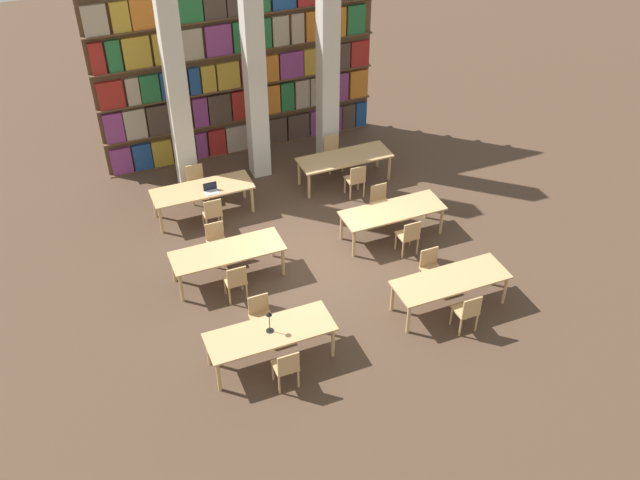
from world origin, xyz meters
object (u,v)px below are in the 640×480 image
at_px(pillar_center, 254,63).
at_px(chair_9, 197,182).
at_px(chair_11, 333,152).
at_px(pillar_right, 328,51).
at_px(reading_table_3, 393,213).
at_px(desk_lamp_0, 269,318).
at_px(chair_3, 431,268).
at_px(reading_table_4, 202,191).
at_px(reading_table_0, 270,334).
at_px(chair_6, 409,235).
at_px(chair_7, 380,202).
at_px(chair_5, 217,241).
at_px(chair_0, 286,367).
at_px(reading_table_5, 345,159).
at_px(chair_8, 212,213).
at_px(laptop, 211,190).
at_px(chair_1, 261,315).
at_px(reading_table_2, 227,253).
at_px(reading_table_1, 451,282).
at_px(chair_4, 236,280).
at_px(chair_10, 356,179).
at_px(pillar_left, 175,76).
at_px(chair_2, 467,311).

relative_size(pillar_center, chair_9, 6.69).
bearing_deg(pillar_center, chair_11, -16.60).
xyz_separation_m(pillar_right, reading_table_3, (0.00, -3.75, -2.34)).
bearing_deg(desk_lamp_0, reading_table_3, 34.03).
distance_m(chair_3, reading_table_4, 5.66).
bearing_deg(reading_table_0, reading_table_3, 34.17).
bearing_deg(chair_9, desk_lamp_0, 88.93).
xyz_separation_m(reading_table_0, chair_6, (3.83, 1.86, -0.17)).
xyz_separation_m(pillar_center, chair_7, (1.93, -3.05, -2.51)).
distance_m(chair_5, chair_9, 2.48).
distance_m(pillar_center, chair_0, 7.68).
bearing_deg(reading_table_5, chair_8, -168.39).
height_order(chair_0, chair_9, same).
bearing_deg(reading_table_0, laptop, 87.20).
distance_m(chair_1, reading_table_2, 1.87).
distance_m(chair_5, chair_6, 4.17).
distance_m(reading_table_0, reading_table_1, 3.76).
bearing_deg(chair_3, chair_11, -89.71).
bearing_deg(chair_11, pillar_center, -16.60).
height_order(reading_table_1, reading_table_5, same).
bearing_deg(desk_lamp_0, chair_11, 57.22).
xyz_separation_m(chair_4, laptop, (0.33, 2.95, 0.28)).
distance_m(chair_9, chair_10, 3.85).
relative_size(chair_0, reading_table_2, 0.38).
bearing_deg(reading_table_5, pillar_center, 145.75).
distance_m(pillar_left, desk_lamp_0, 6.60).
bearing_deg(chair_3, chair_0, 21.09).
height_order(chair_9, laptop, laptop).
height_order(chair_3, reading_table_5, chair_3).
distance_m(chair_1, chair_6, 3.96).
relative_size(reading_table_0, reading_table_2, 1.00).
height_order(chair_7, reading_table_5, chair_7).
bearing_deg(reading_table_4, chair_11, 11.55).
relative_size(chair_0, chair_11, 1.00).
bearing_deg(chair_10, reading_table_5, 88.98).
bearing_deg(chair_11, laptop, 15.55).
xyz_separation_m(desk_lamp_0, chair_2, (3.74, -0.70, -0.55)).
xyz_separation_m(reading_table_2, reading_table_5, (3.77, 2.51, 0.00)).
xyz_separation_m(pillar_center, chair_1, (-1.85, -5.61, -2.51)).
relative_size(chair_3, chair_11, 1.00).
bearing_deg(chair_6, desk_lamp_0, -154.20).
height_order(reading_table_0, chair_6, chair_6).
bearing_deg(pillar_left, reading_table_5, -18.54).
bearing_deg(chair_0, chair_10, 54.15).
xyz_separation_m(reading_table_0, reading_table_3, (3.78, 2.57, 0.00)).
height_order(pillar_right, chair_9, pillar_right).
bearing_deg(reading_table_2, pillar_right, 44.46).
xyz_separation_m(chair_1, chair_7, (3.79, 2.57, 0.00)).
relative_size(chair_1, reading_table_2, 0.38).
height_order(reading_table_4, chair_10, chair_10).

